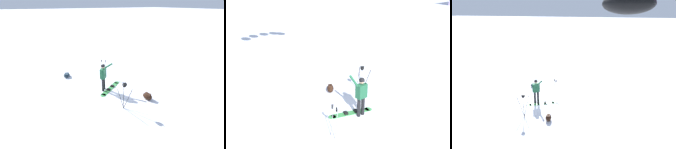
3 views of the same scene
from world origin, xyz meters
TOP-DOWN VIEW (x-y plane):
  - ground_plane at (0.00, 0.00)m, footprint 300.00×300.00m
  - snowboarder at (0.03, -0.60)m, footprint 0.47×0.74m
  - snowboard at (-0.05, -0.99)m, footprint 1.13×1.64m
  - gear_bag_large at (-1.86, -2.18)m, footprint 0.57×0.43m
  - camera_tripod at (-1.88, -0.72)m, footprint 0.73×0.57m
  - ski_poles at (1.57, -1.36)m, footprint 0.30×0.30m

SIDE VIEW (x-z plane):
  - ground_plane at x=0.00m, z-range 0.00..0.00m
  - snowboard at x=-0.05m, z-range -0.03..0.07m
  - gear_bag_large at x=-1.86m, z-range 0.01..0.36m
  - ski_poles at x=1.57m, z-range 0.19..1.35m
  - snowboarder at x=0.03m, z-range 0.15..1.76m
  - camera_tripod at x=-1.88m, z-range 0.29..1.64m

